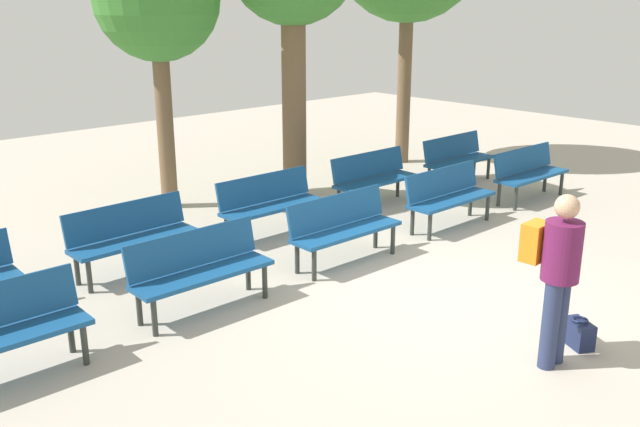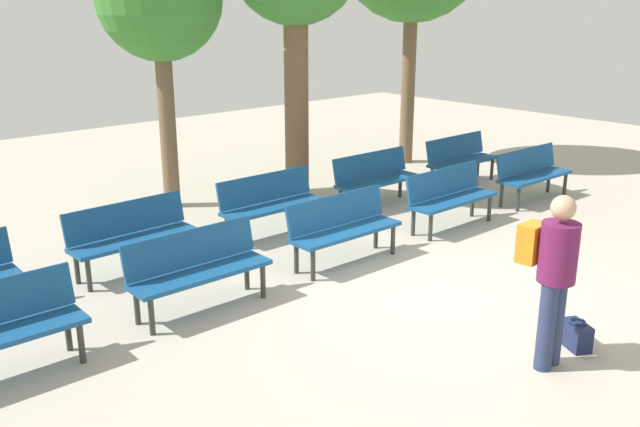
# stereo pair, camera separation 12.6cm
# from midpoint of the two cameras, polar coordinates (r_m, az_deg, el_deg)

# --- Properties ---
(ground_plane) EXTENTS (26.00, 26.00, 0.00)m
(ground_plane) POSITION_cam_midpoint_polar(r_m,az_deg,el_deg) (8.09, 9.40, -6.84)
(ground_plane) COLOR #B2A899
(bench_r0_c1) EXTENTS (1.61, 0.51, 0.87)m
(bench_r0_c1) POSITION_cam_midpoint_polar(r_m,az_deg,el_deg) (7.63, -10.39, -4.30)
(bench_r0_c1) COLOR navy
(bench_r0_c1) RESTS_ON ground_plane
(bench_r0_c2) EXTENTS (1.61, 0.52, 0.87)m
(bench_r0_c2) POSITION_cam_midpoint_polar(r_m,az_deg,el_deg) (8.86, 1.50, -0.94)
(bench_r0_c2) COLOR navy
(bench_r0_c2) RESTS_ON ground_plane
(bench_r0_c3) EXTENTS (1.61, 0.50, 0.87)m
(bench_r0_c3) POSITION_cam_midpoint_polar(r_m,az_deg,el_deg) (10.43, 10.20, 1.60)
(bench_r0_c3) COLOR navy
(bench_r0_c3) RESTS_ON ground_plane
(bench_r0_c4) EXTENTS (1.61, 0.52, 0.87)m
(bench_r0_c4) POSITION_cam_midpoint_polar(r_m,az_deg,el_deg) (12.18, 16.57, 3.41)
(bench_r0_c4) COLOR navy
(bench_r0_c4) RESTS_ON ground_plane
(bench_r1_c1) EXTENTS (1.61, 0.50, 0.87)m
(bench_r1_c1) POSITION_cam_midpoint_polar(r_m,az_deg,el_deg) (8.85, -15.68, -1.62)
(bench_r1_c1) COLOR navy
(bench_r1_c1) RESTS_ON ground_plane
(bench_r1_c2) EXTENTS (1.61, 0.51, 0.87)m
(bench_r1_c2) POSITION_cam_midpoint_polar(r_m,az_deg,el_deg) (9.94, -4.56, 1.04)
(bench_r1_c2) COLOR navy
(bench_r1_c2) RESTS_ON ground_plane
(bench_r1_c3) EXTENTS (1.61, 0.51, 0.87)m
(bench_r1_c3) POSITION_cam_midpoint_polar(r_m,az_deg,el_deg) (11.36, 4.12, 3.12)
(bench_r1_c3) COLOR navy
(bench_r1_c3) RESTS_ON ground_plane
(bench_r1_c4) EXTENTS (1.60, 0.49, 0.87)m
(bench_r1_c4) POSITION_cam_midpoint_polar(r_m,az_deg,el_deg) (13.00, 10.97, 4.65)
(bench_r1_c4) COLOR navy
(bench_r1_c4) RESTS_ON ground_plane
(tree_2) EXTENTS (1.94, 1.94, 4.27)m
(tree_2) POSITION_cam_midpoint_polar(r_m,az_deg,el_deg) (11.23, -13.66, 16.72)
(tree_2) COLOR brown
(tree_2) RESTS_ON ground_plane
(visitor_with_backpack) EXTENTS (0.35, 0.53, 1.65)m
(visitor_with_backpack) POSITION_cam_midpoint_polar(r_m,az_deg,el_deg) (6.58, 18.42, -4.44)
(visitor_with_backpack) COLOR navy
(visitor_with_backpack) RESTS_ON ground_plane
(handbag) EXTENTS (0.31, 0.37, 0.29)m
(handbag) POSITION_cam_midpoint_polar(r_m,az_deg,el_deg) (7.31, 20.08, -9.27)
(handbag) COLOR #192347
(handbag) RESTS_ON ground_plane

